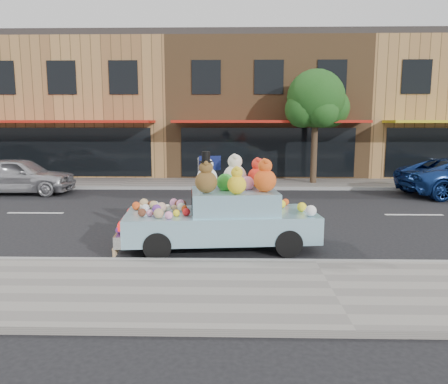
{
  "coord_description": "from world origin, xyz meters",
  "views": [
    {
      "loc": [
        -1.65,
        -13.52,
        2.88
      ],
      "look_at": [
        -1.88,
        -3.38,
        1.25
      ],
      "focal_mm": 35.0,
      "sensor_mm": 36.0,
      "label": 1
    }
  ],
  "objects": [
    {
      "name": "car_silver",
      "position": [
        -10.35,
        3.78,
        0.74
      ],
      "size": [
        4.36,
        1.76,
        1.48
      ],
      "primitive_type": "imported",
      "rotation": [
        0.0,
        0.0,
        1.57
      ],
      "color": "#B2B2B7",
      "rests_on": "ground"
    },
    {
      "name": "storefront_right",
      "position": [
        10.0,
        11.97,
        3.64
      ],
      "size": [
        10.0,
        9.8,
        7.3
      ],
      "color": "#A97C47",
      "rests_on": "ground"
    },
    {
      "name": "storefront_mid",
      "position": [
        0.0,
        11.97,
        3.64
      ],
      "size": [
        10.0,
        9.8,
        7.3
      ],
      "color": "brown",
      "rests_on": "ground"
    },
    {
      "name": "near_kerb",
      "position": [
        0.0,
        -5.0,
        0.07
      ],
      "size": [
        60.0,
        0.12,
        0.13
      ],
      "primitive_type": "cube",
      "color": "gray",
      "rests_on": "ground"
    },
    {
      "name": "street_tree",
      "position": [
        2.03,
        6.55,
        3.69
      ],
      "size": [
        3.0,
        2.7,
        5.22
      ],
      "color": "#38281C",
      "rests_on": "ground"
    },
    {
      "name": "ground",
      "position": [
        0.0,
        0.0,
        0.0
      ],
      "size": [
        120.0,
        120.0,
        0.0
      ],
      "primitive_type": "plane",
      "color": "black",
      "rests_on": "ground"
    },
    {
      "name": "art_car",
      "position": [
        -1.9,
        -3.74,
        0.8
      ],
      "size": [
        4.63,
        2.17,
        2.26
      ],
      "rotation": [
        0.0,
        0.0,
        0.1
      ],
      "color": "black",
      "rests_on": "ground"
    },
    {
      "name": "far_sidewalk",
      "position": [
        0.0,
        6.5,
        0.06
      ],
      "size": [
        60.0,
        3.0,
        0.12
      ],
      "primitive_type": "cube",
      "color": "gray",
      "rests_on": "ground"
    },
    {
      "name": "near_sidewalk",
      "position": [
        0.0,
        -6.5,
        0.06
      ],
      "size": [
        60.0,
        3.0,
        0.12
      ],
      "primitive_type": "cube",
      "color": "gray",
      "rests_on": "ground"
    },
    {
      "name": "storefront_left",
      "position": [
        -10.0,
        11.97,
        3.64
      ],
      "size": [
        10.0,
        9.8,
        7.3
      ],
      "color": "#A97C47",
      "rests_on": "ground"
    },
    {
      "name": "far_kerb",
      "position": [
        0.0,
        5.0,
        0.07
      ],
      "size": [
        60.0,
        0.12,
        0.13
      ],
      "primitive_type": "cube",
      "color": "gray",
      "rests_on": "ground"
    }
  ]
}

